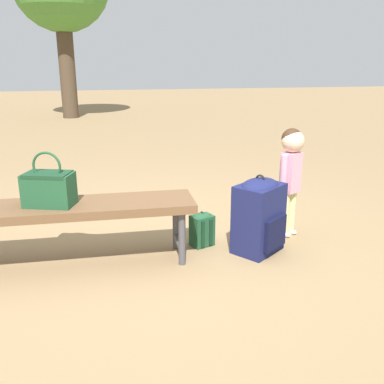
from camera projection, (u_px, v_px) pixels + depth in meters
name	position (u px, v px, depth m)	size (l,w,h in m)	color
ground_plane	(160.00, 246.00, 3.31)	(40.00, 40.00, 0.00)	#8C704C
park_bench	(77.00, 211.00, 2.91)	(1.61, 0.46, 0.45)	brown
handbag	(49.00, 187.00, 2.82)	(0.36, 0.27, 0.37)	#1E4C2D
child_standing	(291.00, 166.00, 3.37)	(0.22, 0.18, 0.88)	#CCCC8C
backpack_large	(259.00, 214.00, 3.15)	(0.44, 0.42, 0.60)	#191E4C
backpack_small	(202.00, 228.00, 3.29)	(0.20, 0.18, 0.28)	#1E4C2D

